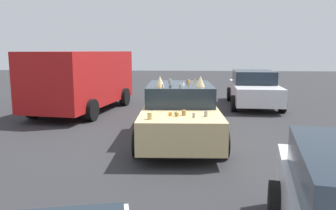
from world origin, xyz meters
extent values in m
plane|color=#2D2D30|center=(0.00, 0.00, 0.00)|extent=(60.00, 60.00, 0.00)
cube|color=#D8BC7F|center=(0.00, 0.00, 0.59)|extent=(4.61, 1.98, 0.67)
cube|color=#1E2833|center=(0.29, 0.01, 1.16)|extent=(2.32, 1.73, 0.48)
cylinder|color=black|center=(-1.36, -0.97, 0.30)|extent=(0.61, 0.25, 0.60)
cylinder|color=black|center=(-1.45, 0.84, 0.30)|extent=(0.61, 0.25, 0.60)
cylinder|color=black|center=(1.45, -0.84, 0.30)|extent=(0.61, 0.25, 0.60)
cylinder|color=black|center=(1.36, 0.97, 0.30)|extent=(0.61, 0.25, 0.60)
ellipsoid|color=black|center=(1.26, 0.95, 0.61)|extent=(0.17, 0.03, 0.15)
ellipsoid|color=black|center=(0.04, -0.89, 0.67)|extent=(0.13, 0.03, 0.10)
ellipsoid|color=black|center=(1.67, -0.81, 0.47)|extent=(0.15, 0.03, 0.14)
ellipsoid|color=black|center=(0.59, 0.92, 0.72)|extent=(0.14, 0.03, 0.14)
ellipsoid|color=black|center=(-1.06, 0.84, 0.59)|extent=(0.17, 0.03, 0.14)
ellipsoid|color=black|center=(1.64, -0.81, 0.57)|extent=(0.20, 0.03, 0.09)
ellipsoid|color=black|center=(1.46, -0.82, 0.67)|extent=(0.15, 0.03, 0.16)
cylinder|color=#A87A38|center=(-1.48, -0.13, 0.98)|extent=(0.12, 0.12, 0.12)
cylinder|color=tan|center=(-1.92, 0.52, 0.99)|extent=(0.13, 0.13, 0.13)
cylinder|color=orange|center=(-1.55, 0.14, 0.96)|extent=(0.10, 0.10, 0.08)
sphere|color=#A87A38|center=(-1.57, 0.01, 0.97)|extent=(0.10, 0.10, 0.10)
cylinder|color=gray|center=(-1.59, -0.59, 0.98)|extent=(0.08, 0.08, 0.12)
cylinder|color=gray|center=(-1.71, -0.34, 0.98)|extent=(0.07, 0.07, 0.11)
cone|color=silver|center=(0.06, -0.09, 1.44)|extent=(0.08, 0.08, 0.08)
cylinder|color=gray|center=(-0.38, -0.02, 1.44)|extent=(0.07, 0.07, 0.07)
cone|color=#A87A38|center=(1.06, -0.38, 1.46)|extent=(0.07, 0.07, 0.11)
cylinder|color=gray|center=(0.91, 0.31, 1.45)|extent=(0.09, 0.09, 0.08)
cylinder|color=#51381E|center=(0.80, -0.18, 1.44)|extent=(0.07, 0.07, 0.07)
cone|color=#A87A38|center=(0.32, -0.34, 1.44)|extent=(0.07, 0.07, 0.07)
cylinder|color=silver|center=(-0.61, 0.38, 1.45)|extent=(0.07, 0.07, 0.08)
cone|color=orange|center=(-0.46, 0.46, 1.43)|extent=(0.10, 0.10, 0.06)
cone|color=black|center=(-0.49, 0.21, 1.44)|extent=(0.12, 0.12, 0.07)
cylinder|color=orange|center=(0.51, -0.21, 1.45)|extent=(0.09, 0.09, 0.09)
cone|color=#D8BC7F|center=(-0.31, -0.50, 1.53)|extent=(0.21, 0.21, 0.26)
cone|color=#D8BC7F|center=(-0.35, 0.47, 1.53)|extent=(0.21, 0.21, 0.26)
cube|color=#B21919|center=(3.88, 3.75, 1.27)|extent=(5.60, 2.81, 1.92)
cube|color=#1E2833|center=(2.02, 4.02, 1.65)|extent=(0.38, 1.82, 0.69)
cylinder|color=black|center=(2.13, 2.93, 0.36)|extent=(0.75, 0.34, 0.72)
cylinder|color=black|center=(2.43, 5.03, 0.36)|extent=(0.75, 0.34, 0.72)
cylinder|color=black|center=(5.32, 2.47, 0.36)|extent=(0.75, 0.34, 0.72)
cylinder|color=black|center=(5.62, 4.57, 0.36)|extent=(0.75, 0.34, 0.72)
cylinder|color=black|center=(-4.27, -1.38, 0.31)|extent=(0.66, 0.33, 0.63)
cube|color=silver|center=(5.55, -2.84, 0.59)|extent=(4.51, 1.93, 0.66)
cube|color=#1E2833|center=(5.79, -2.85, 1.18)|extent=(2.25, 1.68, 0.52)
cylinder|color=black|center=(4.13, -3.65, 0.31)|extent=(0.62, 0.25, 0.61)
cylinder|color=black|center=(4.22, -1.89, 0.31)|extent=(0.62, 0.25, 0.61)
cylinder|color=black|center=(6.87, -3.79, 0.31)|extent=(0.62, 0.25, 0.61)
cylinder|color=black|center=(6.96, -2.03, 0.31)|extent=(0.62, 0.25, 0.61)
camera|label=1|loc=(-8.34, -0.28, 2.26)|focal=35.88mm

